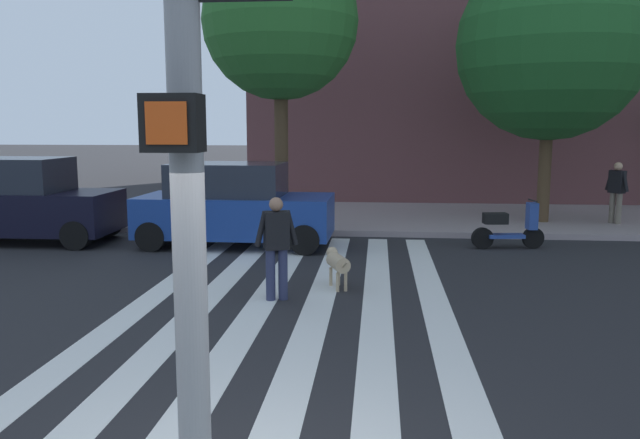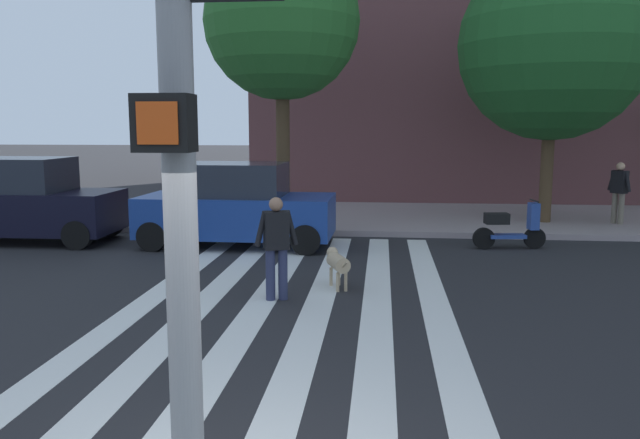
{
  "view_description": "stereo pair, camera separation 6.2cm",
  "coord_description": "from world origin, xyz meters",
  "px_view_note": "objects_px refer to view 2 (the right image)",
  "views": [
    {
      "loc": [
        0.93,
        -3.84,
        2.74
      ],
      "look_at": [
        -0.0,
        6.2,
        1.24
      ],
      "focal_mm": 35.49,
      "sensor_mm": 36.0,
      "label": 1
    },
    {
      "loc": [
        0.99,
        -3.83,
        2.74
      ],
      "look_at": [
        -0.0,
        6.2,
        1.24
      ],
      "focal_mm": 35.49,
      "sensor_mm": 36.0,
      "label": 2
    }
  ],
  "objects_px": {
    "pedestrian_dog_walker": "(276,242)",
    "pedestrian_bystander": "(619,189)",
    "street_tree_nearest": "(282,22)",
    "street_tree_middle": "(553,46)",
    "dog_on_leash": "(337,262)",
    "parked_scooter": "(510,228)",
    "parked_car_near_curb": "(25,202)",
    "parked_car_behind_first": "(235,206)"
  },
  "relations": [
    {
      "from": "street_tree_nearest",
      "to": "parked_car_near_curb",
      "type": "bearing_deg",
      "value": -157.4
    },
    {
      "from": "street_tree_nearest",
      "to": "pedestrian_bystander",
      "type": "distance_m",
      "value": 9.9
    },
    {
      "from": "dog_on_leash",
      "to": "street_tree_middle",
      "type": "bearing_deg",
      "value": 53.94
    },
    {
      "from": "parked_car_near_curb",
      "to": "pedestrian_bystander",
      "type": "xyz_separation_m",
      "value": [
        14.7,
        3.26,
        0.13
      ]
    },
    {
      "from": "street_tree_middle",
      "to": "pedestrian_bystander",
      "type": "height_order",
      "value": "street_tree_middle"
    },
    {
      "from": "parked_car_near_curb",
      "to": "parked_car_behind_first",
      "type": "xyz_separation_m",
      "value": [
        5.08,
        0.0,
        -0.02
      ]
    },
    {
      "from": "street_tree_middle",
      "to": "pedestrian_bystander",
      "type": "xyz_separation_m",
      "value": [
        1.85,
        -0.18,
        -3.74
      ]
    },
    {
      "from": "dog_on_leash",
      "to": "pedestrian_bystander",
      "type": "xyz_separation_m",
      "value": [
        7.0,
        6.9,
        0.63
      ]
    },
    {
      "from": "street_tree_middle",
      "to": "parked_car_near_curb",
      "type": "bearing_deg",
      "value": -165.0
    },
    {
      "from": "pedestrian_dog_walker",
      "to": "parked_scooter",
      "type": "bearing_deg",
      "value": 46.03
    },
    {
      "from": "pedestrian_dog_walker",
      "to": "pedestrian_bystander",
      "type": "bearing_deg",
      "value": 44.42
    },
    {
      "from": "parked_car_behind_first",
      "to": "pedestrian_dog_walker",
      "type": "xyz_separation_m",
      "value": [
        1.71,
        -4.49,
        0.0
      ]
    },
    {
      "from": "parked_car_near_curb",
      "to": "pedestrian_bystander",
      "type": "relative_size",
      "value": 2.59
    },
    {
      "from": "parked_scooter",
      "to": "street_tree_middle",
      "type": "xyz_separation_m",
      "value": [
        1.56,
        3.26,
        4.34
      ]
    },
    {
      "from": "street_tree_nearest",
      "to": "pedestrian_bystander",
      "type": "bearing_deg",
      "value": 5.4
    },
    {
      "from": "street_tree_nearest",
      "to": "street_tree_middle",
      "type": "distance_m",
      "value": 7.13
    },
    {
      "from": "parked_scooter",
      "to": "dog_on_leash",
      "type": "distance_m",
      "value": 5.25
    },
    {
      "from": "pedestrian_bystander",
      "to": "street_tree_middle",
      "type": "bearing_deg",
      "value": 174.35
    },
    {
      "from": "street_tree_nearest",
      "to": "pedestrian_dog_walker",
      "type": "bearing_deg",
      "value": -82.0
    },
    {
      "from": "street_tree_nearest",
      "to": "dog_on_leash",
      "type": "bearing_deg",
      "value": -72.81
    },
    {
      "from": "dog_on_leash",
      "to": "pedestrian_bystander",
      "type": "bearing_deg",
      "value": 44.57
    },
    {
      "from": "parked_car_near_curb",
      "to": "street_tree_middle",
      "type": "bearing_deg",
      "value": 15.0
    },
    {
      "from": "parked_car_near_curb",
      "to": "street_tree_nearest",
      "type": "bearing_deg",
      "value": 22.6
    },
    {
      "from": "street_tree_middle",
      "to": "pedestrian_bystander",
      "type": "distance_m",
      "value": 4.17
    },
    {
      "from": "dog_on_leash",
      "to": "parked_scooter",
      "type": "bearing_deg",
      "value": 46.68
    },
    {
      "from": "parked_scooter",
      "to": "pedestrian_dog_walker",
      "type": "height_order",
      "value": "pedestrian_dog_walker"
    },
    {
      "from": "street_tree_middle",
      "to": "pedestrian_bystander",
      "type": "relative_size",
      "value": 4.36
    },
    {
      "from": "street_tree_nearest",
      "to": "pedestrian_bystander",
      "type": "relative_size",
      "value": 4.42
    },
    {
      "from": "parked_car_behind_first",
      "to": "pedestrian_bystander",
      "type": "distance_m",
      "value": 10.16
    },
    {
      "from": "dog_on_leash",
      "to": "street_tree_nearest",
      "type": "bearing_deg",
      "value": 107.19
    },
    {
      "from": "parked_scooter",
      "to": "dog_on_leash",
      "type": "relative_size",
      "value": 1.69
    },
    {
      "from": "dog_on_leash",
      "to": "parked_car_behind_first",
      "type": "bearing_deg",
      "value": 125.72
    },
    {
      "from": "street_tree_middle",
      "to": "pedestrian_dog_walker",
      "type": "relative_size",
      "value": 4.36
    },
    {
      "from": "street_tree_nearest",
      "to": "pedestrian_dog_walker",
      "type": "distance_m",
      "value": 8.27
    },
    {
      "from": "parked_car_behind_first",
      "to": "street_tree_nearest",
      "type": "distance_m",
      "value": 5.11
    },
    {
      "from": "parked_car_near_curb",
      "to": "street_tree_nearest",
      "type": "height_order",
      "value": "street_tree_nearest"
    },
    {
      "from": "dog_on_leash",
      "to": "pedestrian_dog_walker",
      "type": "bearing_deg",
      "value": -136.74
    },
    {
      "from": "parked_scooter",
      "to": "street_tree_middle",
      "type": "distance_m",
      "value": 5.65
    },
    {
      "from": "parked_car_near_curb",
      "to": "street_tree_middle",
      "type": "height_order",
      "value": "street_tree_middle"
    },
    {
      "from": "pedestrian_dog_walker",
      "to": "street_tree_middle",
      "type": "bearing_deg",
      "value": 52.62
    },
    {
      "from": "street_tree_nearest",
      "to": "pedestrian_dog_walker",
      "type": "relative_size",
      "value": 4.42
    },
    {
      "from": "parked_scooter",
      "to": "street_tree_middle",
      "type": "bearing_deg",
      "value": 64.49
    }
  ]
}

